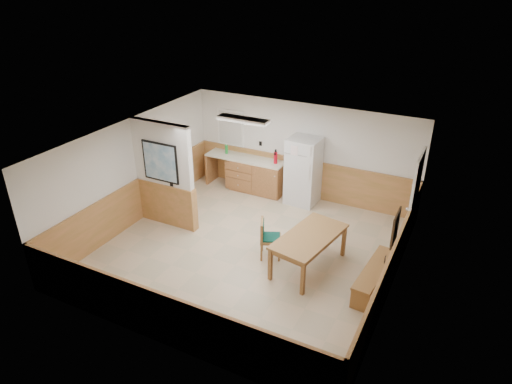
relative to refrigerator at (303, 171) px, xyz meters
The scene contains 20 objects.
ground 2.77m from the refrigerator, 93.87° to the right, with size 6.00×6.00×0.00m, color tan.
ceiling 3.10m from the refrigerator, 93.87° to the right, with size 6.00×6.00×0.02m, color silver.
back_wall 0.56m from the refrigerator, 115.65° to the left, with size 6.00×0.02×2.50m, color white.
right_wall 3.88m from the refrigerator, 42.98° to the right, with size 0.02×6.00×2.50m, color white.
left_wall 4.14m from the refrigerator, 140.39° to the right, with size 0.02×6.00×2.50m, color white.
wainscot_back 0.54m from the refrigerator, 116.91° to the left, with size 6.00×0.04×1.00m, color tan.
wainscot_right 3.86m from the refrigerator, 43.18° to the right, with size 0.04×6.00×1.00m, color tan.
wainscot_left 4.13m from the refrigerator, 140.21° to the right, with size 0.04×6.00×1.00m, color tan.
partition_wall 3.46m from the refrigerator, 134.91° to the right, with size 1.50×0.20×2.50m.
kitchen_counter 1.44m from the refrigerator, behind, with size 2.20×0.61×1.00m.
exterior_door 2.89m from the refrigerator, 14.68° to the right, with size 0.07×1.02×2.15m.
kitchen_window 2.40m from the refrigerator, behind, with size 0.80×0.04×1.00m.
wall_painting 4.10m from the refrigerator, 46.42° to the right, with size 0.04×0.50×0.60m.
fluorescent_fixture 2.28m from the refrigerator, 126.32° to the right, with size 1.20×0.30×0.09m.
refrigerator is the anchor object (origin of this frame).
dining_table 2.85m from the refrigerator, 65.81° to the right, with size 1.16×1.85×0.75m.
dining_bench 3.68m from the refrigerator, 46.53° to the right, with size 0.48×1.63×0.45m.
dining_chair 2.65m from the refrigerator, 84.76° to the right, with size 0.70×0.60×0.85m.
fire_extinguisher 0.83m from the refrigerator, behind, with size 0.10×0.10×0.38m.
soap_bottle 2.28m from the refrigerator, behind, with size 0.08×0.08×0.25m, color green.
Camera 1 is at (3.85, -7.23, 5.54)m, focal length 32.00 mm.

